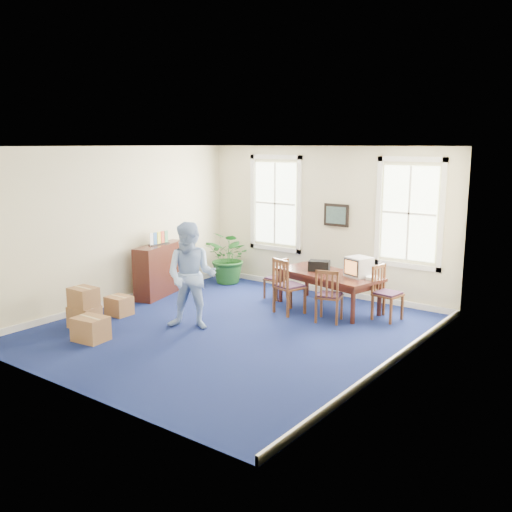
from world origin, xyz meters
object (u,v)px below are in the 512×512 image
Objects in this scene: chair_near_left at (290,286)px; cardboard_boxes at (95,307)px; man at (191,276)px; credenza at (159,269)px; conference_table at (328,291)px; crt_tv at (359,267)px; potted_plant at (230,257)px.

chair_near_left is 0.81× the size of cardboard_boxes.
man is 2.51m from credenza.
cardboard_boxes is (-1.39, -1.02, -0.57)m from man.
conference_table is 4.66× the size of crt_tv.
chair_near_left is at bearing 51.11° from cardboard_boxes.
crt_tv is at bearing 47.09° from cardboard_boxes.
potted_plant is (-3.54, 0.42, -0.30)m from crt_tv.
crt_tv is 3.25m from man.
man is 1.32× the size of credenza.
conference_table is 1.73× the size of potted_plant.
man reaches higher than credenza.
conference_table is 2.95m from potted_plant.
crt_tv is 4.95m from cardboard_boxes.
crt_tv is 0.34× the size of cardboard_boxes.
cardboard_boxes reaches higher than conference_table.
crt_tv is at bearing 26.69° from man.
crt_tv reaches higher than chair_near_left.
credenza is (-4.09, -1.32, -0.35)m from crt_tv.
chair_near_left is at bearing -25.95° from potted_plant.
chair_near_left is 2.74m from potted_plant.
crt_tv is 0.37× the size of potted_plant.
conference_table is at bearing 36.26° from man.
potted_plant is at bearing 92.64° from cardboard_boxes.
credenza is 1.16× the size of potted_plant.
cardboard_boxes is at bearing -113.16° from crt_tv.
man is at bearing -62.30° from potted_plant.
man is at bearing -104.50° from conference_table.
potted_plant is at bearing -8.85° from chair_near_left.
potted_plant reaches higher than cardboard_boxes.
crt_tv reaches higher than conference_table.
credenza is at bearing -107.60° from potted_plant.
man is at bearing 80.98° from chair_near_left.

